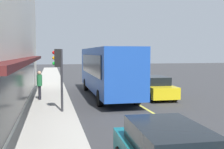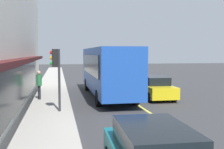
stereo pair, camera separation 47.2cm
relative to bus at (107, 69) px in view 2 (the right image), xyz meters
The scene contains 8 objects.
ground 2.51m from the bus, 125.60° to the right, with size 120.00×120.00×0.00m, color #38383A.
sidewalk 4.58m from the bus, 102.39° to the left, with size 80.00×2.61×0.15m, color #B2ADA3.
lane_centre_stripe 2.51m from the bus, 125.60° to the right, with size 36.00×0.16×0.01m, color #D8D14C.
bus is the anchor object (origin of this frame).
traffic_light 6.31m from the bus, 145.33° to the left, with size 0.30×0.52×3.20m.
car_yellow 3.68m from the bus, 114.19° to the right, with size 4.36×1.99×1.52m.
car_black 8.07m from the bus, 22.58° to the right, with size 4.36×1.98×1.52m.
pedestrian_mid_block 4.90m from the bus, 104.82° to the left, with size 0.34×0.34×1.86m.
Camera 2 is at (-18.40, 4.72, 3.14)m, focal length 43.65 mm.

